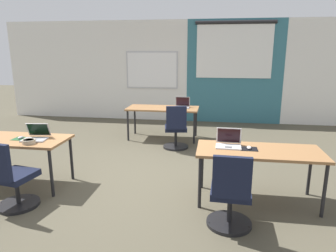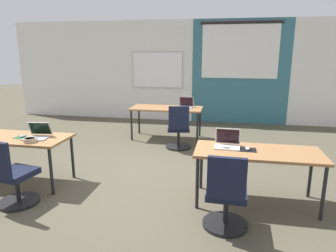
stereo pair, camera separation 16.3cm
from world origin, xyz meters
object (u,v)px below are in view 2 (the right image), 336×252
object	(u,v)px
desk_far_center	(166,110)
snack_bowl	(30,140)
desk_near_right	(258,155)
laptop_near_right_inner	(227,143)
mouse_near_right_inner	(248,148)
laptop_far_right	(186,105)
desk_near_left	(15,141)
chair_near_right_inner	(226,199)
mouse_near_left_inner	(23,136)
chair_near_left_inner	(11,179)
laptop_near_left_inner	(37,135)
chair_far_right	(179,131)

from	to	relation	value
desk_far_center	snack_bowl	world-z (taller)	snack_bowl
desk_near_right	laptop_near_right_inner	size ratio (longest dim) A/B	4.73
desk_far_center	mouse_near_right_inner	xyz separation A→B (m)	(1.62, -2.79, 0.08)
desk_far_center	laptop_far_right	size ratio (longest dim) A/B	4.80
snack_bowl	desk_near_left	bearing A→B (deg)	152.07
desk_far_center	laptop_far_right	distance (m)	0.45
mouse_near_right_inner	snack_bowl	distance (m)	2.98
chair_near_right_inner	snack_bowl	distance (m)	2.79
mouse_near_left_inner	laptop_far_right	size ratio (longest dim) A/B	0.32
desk_far_center	chair_near_left_inner	distance (m)	3.74
desk_near_right	mouse_near_left_inner	distance (m)	3.36
laptop_far_right	chair_near_right_inner	world-z (taller)	laptop_far_right
chair_near_right_inner	snack_bowl	xyz separation A→B (m)	(-2.72, 0.50, 0.38)
laptop_far_right	chair_near_left_inner	bearing A→B (deg)	-115.58
laptop_near_left_inner	mouse_near_left_inner	world-z (taller)	laptop_near_left_inner
snack_bowl	chair_near_left_inner	bearing A→B (deg)	-87.53
mouse_near_left_inner	desk_far_center	bearing A→B (deg)	60.18
chair_near_left_inner	mouse_near_right_inner	size ratio (longest dim) A/B	9.16
chair_near_left_inner	chair_far_right	xyz separation A→B (m)	(1.72, 2.76, 0.00)
desk_near_left	desk_far_center	xyz separation A→B (m)	(1.75, 2.80, 0.00)
chair_far_right	mouse_near_right_inner	size ratio (longest dim) A/B	9.16
desk_near_right	mouse_near_left_inner	size ratio (longest dim) A/B	14.93
chair_far_right	mouse_near_left_inner	bearing A→B (deg)	36.26
desk_near_right	chair_near_right_inner	bearing A→B (deg)	-117.98
desk_far_center	desk_near_right	bearing A→B (deg)	-57.99
desk_far_center	chair_near_left_inner	world-z (taller)	chair_near_left_inner
desk_near_left	desk_far_center	world-z (taller)	same
mouse_near_left_inner	desk_near_right	bearing A→B (deg)	0.17
mouse_near_left_inner	chair_near_left_inner	size ratio (longest dim) A/B	0.12
chair_near_left_inner	mouse_near_left_inner	bearing A→B (deg)	-57.70
chair_near_left_inner	desk_near_left	bearing A→B (deg)	-48.78
laptop_near_left_inner	laptop_near_right_inner	world-z (taller)	laptop_near_right_inner
desk_far_center	chair_near_right_inner	world-z (taller)	chair_near_right_inner
chair_far_right	snack_bowl	world-z (taller)	chair_far_right
desk_near_right	laptop_far_right	distance (m)	3.16
laptop_near_right_inner	laptop_near_left_inner	bearing A→B (deg)	-176.36
mouse_near_left_inner	mouse_near_right_inner	bearing A→B (deg)	0.42
chair_far_right	laptop_near_right_inner	size ratio (longest dim) A/B	2.72
chair_near_left_inner	mouse_near_right_inner	distance (m)	3.05
desk_near_right	chair_near_right_inner	size ratio (longest dim) A/B	1.74
mouse_near_right_inner	desk_near_right	bearing A→B (deg)	-6.02
laptop_near_right_inner	snack_bowl	world-z (taller)	laptop_near_right_inner
laptop_near_left_inner	chair_far_right	xyz separation A→B (m)	(1.77, 2.07, -0.39)
desk_far_center	chair_near_left_inner	size ratio (longest dim) A/B	1.74
chair_far_right	laptop_far_right	bearing A→B (deg)	-102.62
chair_near_left_inner	chair_near_right_inner	distance (m)	2.70
chair_far_right	laptop_near_right_inner	world-z (taller)	laptop_near_right_inner
chair_near_left_inner	desk_near_right	bearing A→B (deg)	-157.81
mouse_near_left_inner	chair_near_left_inner	bearing A→B (deg)	-67.33
desk_near_right	mouse_near_right_inner	bearing A→B (deg)	173.98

